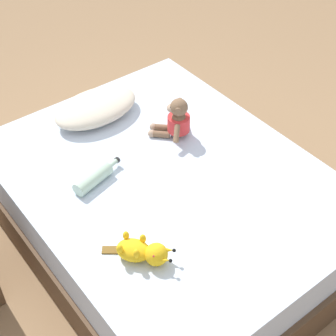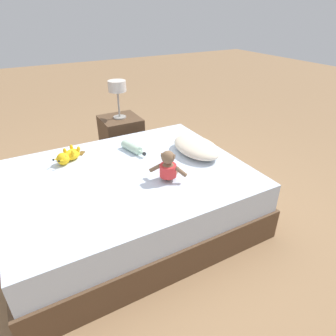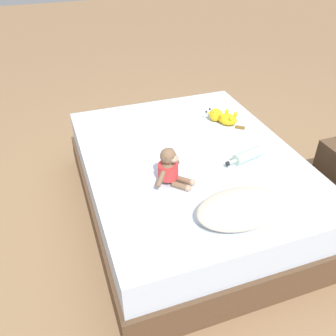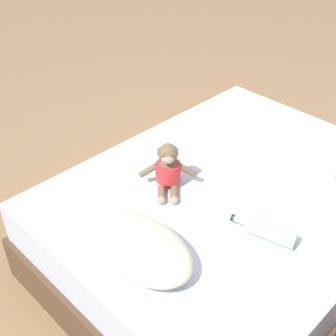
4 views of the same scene
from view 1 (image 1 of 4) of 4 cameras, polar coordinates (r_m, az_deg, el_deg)
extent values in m
plane|color=#93704C|center=(2.98, 0.00, -7.52)|extent=(16.00, 16.00, 0.00)
cube|color=brown|center=(2.88, 0.00, -5.92)|extent=(1.43, 1.84, 0.25)
cube|color=silver|center=(2.71, 0.00, -2.56)|extent=(1.39, 1.78, 0.23)
ellipsoid|color=beige|center=(3.00, -7.90, 6.59)|extent=(0.52, 0.33, 0.12)
ellipsoid|color=brown|center=(2.82, 1.17, 4.84)|extent=(0.15, 0.15, 0.15)
cylinder|color=red|center=(2.82, 1.18, 4.92)|extent=(0.17, 0.17, 0.09)
sphere|color=brown|center=(2.76, 1.21, 6.66)|extent=(0.10, 0.10, 0.10)
ellipsoid|color=tan|center=(2.76, 0.36, 6.61)|extent=(0.08, 0.08, 0.04)
sphere|color=black|center=(2.74, 0.36, 6.65)|extent=(0.01, 0.01, 0.01)
sphere|color=black|center=(2.77, 0.46, 7.09)|extent=(0.01, 0.01, 0.01)
cylinder|color=brown|center=(2.71, 1.10, 6.30)|extent=(0.03, 0.03, 0.03)
cylinder|color=brown|center=(2.79, 1.32, 7.41)|extent=(0.03, 0.03, 0.03)
cylinder|color=brown|center=(2.74, 0.95, 3.79)|extent=(0.09, 0.09, 0.08)
cylinder|color=brown|center=(2.89, 1.39, 6.15)|extent=(0.09, 0.09, 0.08)
cylinder|color=brown|center=(2.84, -0.82, 3.72)|extent=(0.10, 0.10, 0.04)
cylinder|color=brown|center=(2.89, -0.65, 4.46)|extent=(0.10, 0.10, 0.04)
sphere|color=tan|center=(2.85, -1.81, 3.80)|extent=(0.04, 0.04, 0.04)
sphere|color=tan|center=(2.90, -1.63, 4.54)|extent=(0.04, 0.04, 0.04)
ellipsoid|color=yellow|center=(2.25, -3.81, -8.97)|extent=(0.18, 0.19, 0.08)
sphere|color=yellow|center=(2.23, -1.29, -9.44)|extent=(0.10, 0.10, 0.10)
cone|color=yellow|center=(2.23, -0.02, -8.98)|extent=(0.06, 0.07, 0.05)
sphere|color=black|center=(2.22, 0.68, -9.01)|extent=(0.02, 0.02, 0.02)
cone|color=yellow|center=(2.19, -0.44, -10.08)|extent=(0.06, 0.07, 0.05)
sphere|color=black|center=(2.18, 0.27, -10.12)|extent=(0.02, 0.02, 0.02)
sphere|color=red|center=(2.22, -1.07, -8.42)|extent=(0.02, 0.02, 0.02)
sphere|color=red|center=(2.19, -1.54, -9.59)|extent=(0.02, 0.02, 0.02)
ellipsoid|color=yellow|center=(2.24, -2.77, -7.74)|extent=(0.04, 0.04, 0.05)
ellipsoid|color=yellow|center=(2.19, -3.47, -9.36)|extent=(0.04, 0.04, 0.05)
ellipsoid|color=yellow|center=(2.26, -4.62, -7.39)|extent=(0.04, 0.04, 0.05)
ellipsoid|color=yellow|center=(2.21, -5.29, -8.83)|extent=(0.04, 0.04, 0.05)
cube|color=brown|center=(2.31, -6.37, -8.92)|extent=(0.08, 0.07, 0.01)
cylinder|color=#B2D1B7|center=(2.58, -8.20, -1.17)|extent=(0.23, 0.12, 0.07)
cylinder|color=#B2D1B7|center=(2.65, -6.13, 0.45)|extent=(0.07, 0.04, 0.03)
cylinder|color=black|center=(2.67, -5.58, 0.88)|extent=(0.02, 0.03, 0.03)
camera|label=2|loc=(3.19, 38.69, 22.03)|focal=31.09mm
camera|label=3|loc=(3.96, -8.86, 35.73)|focal=38.90mm
camera|label=4|loc=(3.00, -39.12, 26.66)|focal=48.43mm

